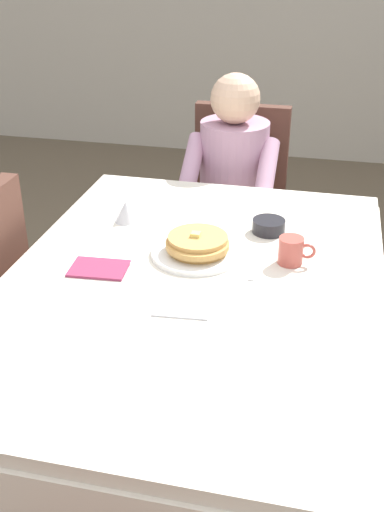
% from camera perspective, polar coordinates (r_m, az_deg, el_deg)
% --- Properties ---
extents(ground_plane, '(14.00, 14.00, 0.00)m').
position_cam_1_polar(ground_plane, '(2.28, 0.02, -18.34)').
color(ground_plane, brown).
extents(dining_table_main, '(1.12, 1.52, 0.74)m').
position_cam_1_polar(dining_table_main, '(1.86, 0.02, -4.42)').
color(dining_table_main, silver).
rests_on(dining_table_main, ground).
extents(chair_diner, '(0.44, 0.45, 0.93)m').
position_cam_1_polar(chair_diner, '(2.95, 4.14, 5.71)').
color(chair_diner, '#4C2D23').
rests_on(chair_diner, ground).
extents(diner_person, '(0.40, 0.43, 1.12)m').
position_cam_1_polar(diner_person, '(2.76, 3.71, 7.17)').
color(diner_person, '#B2849E').
rests_on(diner_person, ground).
extents(plate_breakfast, '(0.28, 0.28, 0.02)m').
position_cam_1_polar(plate_breakfast, '(1.94, 0.35, 0.29)').
color(plate_breakfast, white).
rests_on(plate_breakfast, dining_table_main).
extents(breakfast_stack, '(0.20, 0.20, 0.06)m').
position_cam_1_polar(breakfast_stack, '(1.92, 0.53, 1.14)').
color(breakfast_stack, tan).
rests_on(breakfast_stack, plate_breakfast).
extents(cup_coffee, '(0.11, 0.08, 0.08)m').
position_cam_1_polar(cup_coffee, '(1.90, 9.15, 0.48)').
color(cup_coffee, '#B24C42').
rests_on(cup_coffee, dining_table_main).
extents(bowl_butter, '(0.11, 0.11, 0.04)m').
position_cam_1_polar(bowl_butter, '(2.09, 7.07, 2.76)').
color(bowl_butter, black).
rests_on(bowl_butter, dining_table_main).
extents(syrup_pitcher, '(0.08, 0.08, 0.07)m').
position_cam_1_polar(syrup_pitcher, '(2.16, -6.11, 4.12)').
color(syrup_pitcher, silver).
rests_on(syrup_pitcher, dining_table_main).
extents(fork_left_of_plate, '(0.02, 0.18, 0.00)m').
position_cam_1_polar(fork_left_of_plate, '(1.97, -5.18, 0.46)').
color(fork_left_of_plate, silver).
rests_on(fork_left_of_plate, dining_table_main).
extents(knife_right_of_plate, '(0.02, 0.20, 0.00)m').
position_cam_1_polar(knife_right_of_plate, '(1.89, 5.84, -0.74)').
color(knife_right_of_plate, silver).
rests_on(knife_right_of_plate, dining_table_main).
extents(spoon_near_edge, '(0.15, 0.03, 0.00)m').
position_cam_1_polar(spoon_near_edge, '(1.64, -1.14, -5.58)').
color(spoon_near_edge, silver).
rests_on(spoon_near_edge, dining_table_main).
extents(napkin_folded, '(0.18, 0.13, 0.01)m').
position_cam_1_polar(napkin_folded, '(1.88, -8.57, -1.14)').
color(napkin_folded, '#8C2D4C').
rests_on(napkin_folded, dining_table_main).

